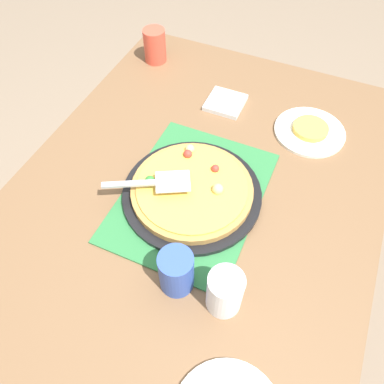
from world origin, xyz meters
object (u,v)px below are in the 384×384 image
Objects in this scene: pizza_pan at (192,194)px; napkin_stack at (225,103)px; served_slice_right at (311,129)px; pizza at (192,188)px; cup_near at (225,292)px; pizza_server at (155,183)px; plate_far_right at (309,132)px; cup_corner at (176,272)px; cup_far at (155,46)px.

pizza_pan reaches higher than napkin_stack.
served_slice_right is at bearing 86.25° from napkin_stack.
pizza is 0.31m from cup_near.
pizza_pan is 1.15× the size of pizza.
pizza is 2.75× the size of cup_near.
pizza_server reaches higher than pizza.
cup_near is (0.25, 0.19, 0.03)m from pizza.
served_slice_right is at bearing 147.45° from pizza.
cup_near reaches higher than pizza.
plate_far_right is (-0.37, 0.24, -0.03)m from pizza.
cup_corner reaches higher than napkin_stack.
pizza_server reaches higher than napkin_stack.
cup_far is 0.64m from pizza_server.
cup_far reaches higher than pizza_pan.
pizza is at bearing 7.30° from napkin_stack.
cup_far reaches higher than pizza_server.
pizza is at bearing 118.83° from pizza_server.
pizza_pan is at bearing -32.31° from served_slice_right.
cup_corner reaches higher than served_slice_right.
cup_far is 0.54× the size of pizza_server.
served_slice_right is 0.92× the size of cup_corner.
cup_near is 1.00× the size of napkin_stack.
pizza is 1.48× the size of pizza_server.
cup_corner reaches higher than pizza.
cup_near is 0.54× the size of pizza_server.
pizza reaches higher than pizza_pan.
pizza is at bearing -142.93° from cup_near.
cup_near reaches higher than served_slice_right.
served_slice_right is 0.64m from cup_far.
cup_near is at bearing 36.19° from cup_far.
cup_near is at bearing -4.79° from plate_far_right.
pizza_server is 1.86× the size of napkin_stack.
pizza is at bearing -164.01° from cup_corner.
plate_far_right is 1.83× the size of cup_far.
pizza_server is (0.42, -0.32, 0.07)m from plate_far_right.
pizza_server is at bearing -37.58° from served_slice_right.
cup_near is 1.00× the size of cup_corner.
cup_far is (-0.53, -0.38, 0.03)m from pizza.
pizza_server reaches higher than served_slice_right.
plate_far_right is 0.29m from napkin_stack.
plate_far_right is at bearing 147.69° from pizza_pan.
cup_near is (0.62, -0.05, 0.04)m from served_slice_right.
pizza_server reaches higher than plate_far_right.
pizza_pan is 3.17× the size of napkin_stack.
napkin_stack is at bearing -159.68° from cup_near.
cup_corner is at bearing -90.47° from cup_near.
pizza_pan is 0.02m from pizza.
napkin_stack is at bearing -93.75° from plate_far_right.
pizza_pan is at bearing 35.77° from cup_far.
plate_far_right is 1.83× the size of cup_corner.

